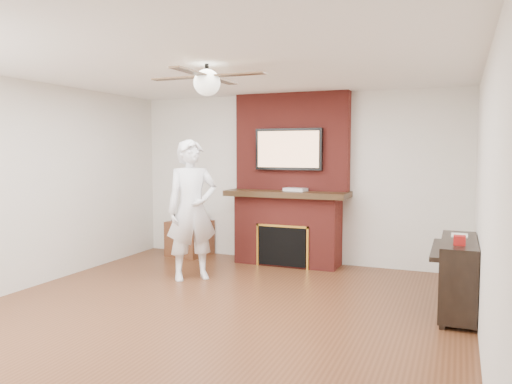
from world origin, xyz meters
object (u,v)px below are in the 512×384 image
at_px(side_table, 190,236).
at_px(piano, 458,274).
at_px(person, 192,210).
at_px(fireplace, 289,196).

distance_m(side_table, piano, 4.21).
bearing_deg(person, fireplace, 13.81).
bearing_deg(side_table, piano, -11.19).
relative_size(side_table, piano, 0.56).
relative_size(fireplace, person, 1.39).
height_order(fireplace, side_table, fireplace).
bearing_deg(side_table, fireplace, 11.36).
bearing_deg(fireplace, person, -123.15).
distance_m(fireplace, person, 1.59).
xyz_separation_m(fireplace, side_table, (-1.64, -0.07, -0.69)).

